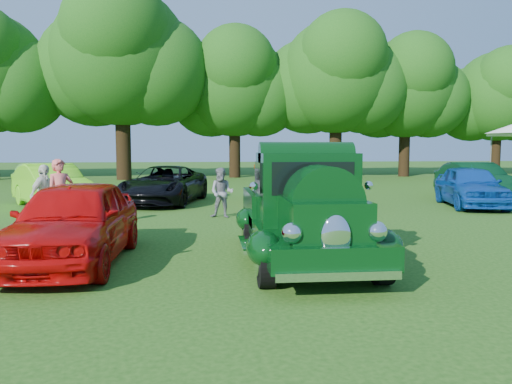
{
  "coord_description": "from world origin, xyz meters",
  "views": [
    {
      "loc": [
        -1.08,
        -9.75,
        2.19
      ],
      "look_at": [
        0.09,
        2.01,
        1.1
      ],
      "focal_mm": 35.0,
      "sensor_mm": 36.0,
      "label": 1
    }
  ],
  "objects": [
    {
      "name": "back_car_blue",
      "position": [
        8.42,
        7.35,
        0.75
      ],
      "size": [
        2.69,
        4.69,
        1.5
      ],
      "primitive_type": "imported",
      "rotation": [
        0.0,
        0.0,
        -0.22
      ],
      "color": "#0D3D97",
      "rests_on": "ground"
    },
    {
      "name": "spectator_pink",
      "position": [
        -4.84,
        3.53,
        0.93
      ],
      "size": [
        0.81,
        0.76,
        1.86
      ],
      "primitive_type": "imported",
      "rotation": [
        0.0,
        0.0,
        0.64
      ],
      "color": "#D85D58",
      "rests_on": "ground"
    },
    {
      "name": "red_convertible",
      "position": [
        -3.55,
        -0.25,
        0.79
      ],
      "size": [
        1.97,
        4.66,
        1.57
      ],
      "primitive_type": "imported",
      "rotation": [
        0.0,
        0.0,
        -0.02
      ],
      "color": "#B90807",
      "rests_on": "ground"
    },
    {
      "name": "back_car_black",
      "position": [
        -2.67,
        9.53,
        0.72
      ],
      "size": [
        3.43,
        5.55,
        1.43
      ],
      "primitive_type": "imported",
      "rotation": [
        0.0,
        0.0,
        -0.22
      ],
      "color": "black",
      "rests_on": "ground"
    },
    {
      "name": "ground",
      "position": [
        0.0,
        0.0,
        0.0
      ],
      "size": [
        120.0,
        120.0,
        0.0
      ],
      "primitive_type": "plane",
      "color": "#1C4911",
      "rests_on": "ground"
    },
    {
      "name": "spectator_grey",
      "position": [
        -0.61,
        5.45,
        0.77
      ],
      "size": [
        0.88,
        0.77,
        1.53
      ],
      "primitive_type": "imported",
      "rotation": [
        0.0,
        0.0,
        -0.29
      ],
      "color": "slate",
      "rests_on": "ground"
    },
    {
      "name": "spectator_white",
      "position": [
        -5.42,
        4.04,
        0.85
      ],
      "size": [
        0.75,
        1.08,
        1.71
      ],
      "primitive_type": "imported",
      "rotation": [
        0.0,
        0.0,
        1.2
      ],
      "color": "silver",
      "rests_on": "ground"
    },
    {
      "name": "back_car_lime",
      "position": [
        -6.63,
        8.73,
        0.78
      ],
      "size": [
        3.97,
        4.88,
        1.56
      ],
      "primitive_type": "imported",
      "rotation": [
        0.0,
        0.0,
        0.57
      ],
      "color": "#62CE1B",
      "rests_on": "ground"
    },
    {
      "name": "back_car_orange",
      "position": [
        2.63,
        8.69,
        0.74
      ],
      "size": [
        3.84,
        5.52,
        1.48
      ],
      "primitive_type": "imported",
      "rotation": [
        0.0,
        0.0,
        0.38
      ],
      "color": "#EE5F08",
      "rests_on": "ground"
    },
    {
      "name": "hero_pickup",
      "position": [
        0.75,
        -0.45,
        0.9
      ],
      "size": [
        2.46,
        5.29,
        2.07
      ],
      "color": "black",
      "rests_on": "ground"
    },
    {
      "name": "tree_line",
      "position": [
        -1.51,
        24.21,
        6.84
      ],
      "size": [
        65.21,
        9.55,
        12.29
      ],
      "color": "black",
      "rests_on": "ground"
    },
    {
      "name": "back_car_green",
      "position": [
        9.86,
        9.58,
        0.76
      ],
      "size": [
        1.85,
        4.7,
        1.52
      ],
      "primitive_type": "imported",
      "rotation": [
        0.0,
        0.0,
        -0.05
      ],
      "color": "black",
      "rests_on": "ground"
    }
  ]
}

